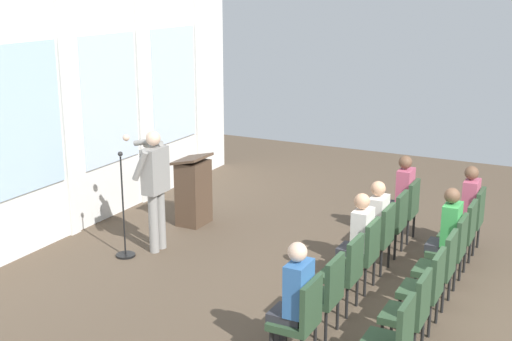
% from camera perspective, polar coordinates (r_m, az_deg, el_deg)
% --- Properties ---
extents(ground_plane, '(14.63, 14.63, 0.00)m').
position_cam_1_polar(ground_plane, '(8.91, 14.19, -10.59)').
color(ground_plane, brown).
extents(rear_partition, '(9.32, 0.14, 4.25)m').
position_cam_1_polar(rear_partition, '(10.87, -15.16, 5.73)').
color(rear_partition, silver).
rests_on(rear_partition, ground).
extents(speaker, '(0.52, 0.69, 1.79)m').
position_cam_1_polar(speaker, '(10.02, -8.38, -0.93)').
color(speaker, gray).
rests_on(speaker, ground).
extents(mic_stand, '(0.28, 0.28, 1.55)m').
position_cam_1_polar(mic_stand, '(10.08, -10.81, -5.19)').
color(mic_stand, black).
rests_on(mic_stand, ground).
extents(lectern, '(0.60, 0.48, 1.16)m').
position_cam_1_polar(lectern, '(11.20, -5.19, -1.71)').
color(lectern, '#4C3828').
rests_on(lectern, ground).
extents(chair_r0_c0, '(0.46, 0.44, 0.94)m').
position_cam_1_polar(chair_r0_c0, '(7.19, 3.71, -11.90)').
color(chair_r0_c0, black).
rests_on(chair_r0_c0, ground).
extents(audience_r0_c0, '(0.36, 0.39, 1.33)m').
position_cam_1_polar(audience_r0_c0, '(7.13, 3.14, -10.34)').
color(audience_r0_c0, '#2D2D33').
rests_on(audience_r0_c0, ground).
extents(chair_r0_c1, '(0.46, 0.44, 0.94)m').
position_cam_1_polar(chair_r0_c1, '(7.75, 5.71, -9.87)').
color(chair_r0_c1, black).
rests_on(chair_r0_c1, ground).
extents(chair_r0_c2, '(0.46, 0.44, 0.94)m').
position_cam_1_polar(chair_r0_c2, '(8.31, 7.41, -8.10)').
color(chair_r0_c2, black).
rests_on(chair_r0_c2, ground).
extents(chair_r0_c3, '(0.46, 0.44, 0.94)m').
position_cam_1_polar(chair_r0_c3, '(8.90, 8.88, -6.55)').
color(chair_r0_c3, black).
rests_on(chair_r0_c3, ground).
extents(audience_r0_c3, '(0.36, 0.39, 1.28)m').
position_cam_1_polar(audience_r0_c3, '(8.85, 8.42, -5.38)').
color(audience_r0_c3, '#2D2D33').
rests_on(audience_r0_c3, ground).
extents(chair_r0_c4, '(0.46, 0.44, 0.94)m').
position_cam_1_polar(chair_r0_c4, '(9.49, 10.17, -5.20)').
color(chair_r0_c4, black).
rests_on(chair_r0_c4, ground).
extents(audience_r0_c4, '(0.36, 0.39, 1.27)m').
position_cam_1_polar(audience_r0_c4, '(9.45, 9.73, -4.13)').
color(audience_r0_c4, '#2D2D33').
rests_on(audience_r0_c4, ground).
extents(chair_r0_c5, '(0.46, 0.44, 0.94)m').
position_cam_1_polar(chair_r0_c5, '(10.09, 11.29, -4.00)').
color(chair_r0_c5, black).
rests_on(chair_r0_c5, ground).
extents(chair_r0_c6, '(0.46, 0.44, 0.94)m').
position_cam_1_polar(chair_r0_c6, '(10.70, 12.29, -2.93)').
color(chair_r0_c6, black).
rests_on(chair_r0_c6, ground).
extents(audience_r0_c6, '(0.36, 0.39, 1.33)m').
position_cam_1_polar(audience_r0_c6, '(10.66, 11.93, -1.85)').
color(audience_r0_c6, '#2D2D33').
rests_on(audience_r0_c6, ground).
extents(chair_r1_c0, '(0.46, 0.44, 0.94)m').
position_cam_1_polar(chair_r1_c0, '(6.92, 11.27, -13.38)').
color(chair_r1_c0, black).
rests_on(chair_r1_c0, ground).
extents(chair_r1_c1, '(0.46, 0.44, 0.94)m').
position_cam_1_polar(chair_r1_c1, '(7.49, 12.72, -11.12)').
color(chair_r1_c1, black).
rests_on(chair_r1_c1, ground).
extents(chair_r1_c2, '(0.46, 0.44, 0.94)m').
position_cam_1_polar(chair_r1_c2, '(8.08, 13.95, -9.18)').
color(chair_r1_c2, black).
rests_on(chair_r1_c2, ground).
extents(chair_r1_c3, '(0.46, 0.44, 0.94)m').
position_cam_1_polar(chair_r1_c3, '(8.67, 14.99, -7.50)').
color(chair_r1_c3, black).
rests_on(chair_r1_c3, ground).
extents(chair_r1_c4, '(0.46, 0.44, 0.94)m').
position_cam_1_polar(chair_r1_c4, '(9.28, 15.89, -6.04)').
color(chair_r1_c4, black).
rests_on(chair_r1_c4, ground).
extents(audience_r1_c4, '(0.36, 0.39, 1.31)m').
position_cam_1_polar(audience_r1_c4, '(9.23, 15.48, -4.84)').
color(audience_r1_c4, '#2D2D33').
rests_on(audience_r1_c4, ground).
extents(chair_r1_c5, '(0.46, 0.44, 0.94)m').
position_cam_1_polar(chair_r1_c5, '(9.90, 16.68, -4.75)').
color(chair_r1_c5, black).
rests_on(chair_r1_c5, ground).
extents(chair_r1_c6, '(0.46, 0.44, 0.94)m').
position_cam_1_polar(chair_r1_c6, '(10.52, 17.37, -3.62)').
color(chair_r1_c6, black).
rests_on(chair_r1_c6, ground).
extents(audience_r1_c6, '(0.36, 0.39, 1.28)m').
position_cam_1_polar(audience_r1_c6, '(10.47, 17.00, -2.63)').
color(audience_r1_c6, '#2D2D33').
rests_on(audience_r1_c6, ground).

